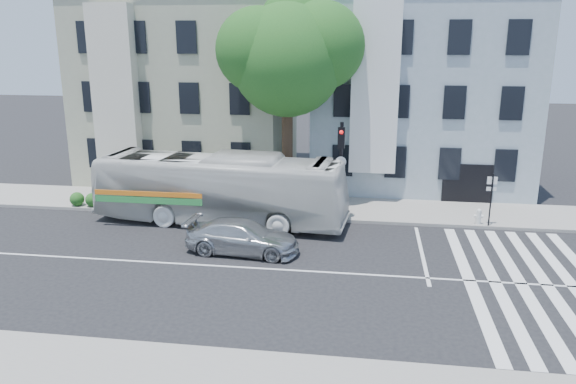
% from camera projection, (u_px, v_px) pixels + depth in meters
% --- Properties ---
extents(ground, '(120.00, 120.00, 0.00)m').
position_uv_depth(ground, '(256.00, 268.00, 21.67)').
color(ground, black).
rests_on(ground, ground).
extents(sidewalk_far, '(80.00, 4.00, 0.15)m').
position_uv_depth(sidewalk_far, '(286.00, 206.00, 29.27)').
color(sidewalk_far, gray).
rests_on(sidewalk_far, ground).
extents(building_left, '(12.00, 10.00, 11.00)m').
position_uv_depth(building_left, '(193.00, 88.00, 35.46)').
color(building_left, '#9B9C83').
rests_on(building_left, ground).
extents(building_right, '(12.00, 10.00, 11.00)m').
position_uv_depth(building_right, '(419.00, 91.00, 33.53)').
color(building_right, '#8B9DA5').
rests_on(building_right, ground).
extents(street_tree, '(7.30, 5.90, 11.10)m').
position_uv_depth(street_tree, '(289.00, 53.00, 27.89)').
color(street_tree, '#2D2116').
rests_on(street_tree, ground).
extents(bus, '(3.94, 12.29, 3.36)m').
position_uv_depth(bus, '(220.00, 189.00, 26.55)').
color(bus, silver).
rests_on(bus, ground).
extents(sedan, '(2.30, 4.84, 1.36)m').
position_uv_depth(sedan, '(243.00, 237.00, 23.09)').
color(sedan, '#B3B6BB').
rests_on(sedan, ground).
extents(hedge, '(8.51, 0.99, 0.70)m').
position_uv_depth(hedge, '(155.00, 202.00, 28.50)').
color(hedge, '#246420').
rests_on(hedge, sidewalk_far).
extents(traffic_signal, '(0.51, 0.55, 4.82)m').
position_uv_depth(traffic_signal, '(341.00, 159.00, 26.21)').
color(traffic_signal, black).
rests_on(traffic_signal, ground).
extents(fire_hydrant, '(0.41, 0.24, 0.74)m').
position_uv_depth(fire_hydrant, '(479.00, 216.00, 26.24)').
color(fire_hydrant, silver).
rests_on(fire_hydrant, sidewalk_far).
extents(far_sign_pole, '(0.45, 0.16, 2.49)m').
position_uv_depth(far_sign_pole, '(491.00, 193.00, 25.71)').
color(far_sign_pole, black).
rests_on(far_sign_pole, sidewalk_far).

